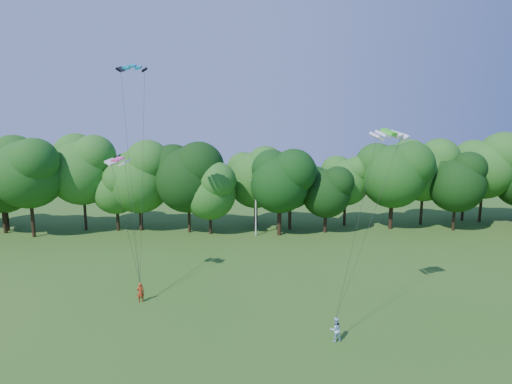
{
  "coord_description": "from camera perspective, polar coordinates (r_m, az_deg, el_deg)",
  "views": [
    {
      "loc": [
        -0.13,
        -18.86,
        14.03
      ],
      "look_at": [
        1.72,
        13.0,
        8.91
      ],
      "focal_mm": 28.0,
      "sensor_mm": 36.0,
      "label": 1
    }
  ],
  "objects": [
    {
      "name": "kite_teal",
      "position": [
        41.64,
        -17.23,
        16.85
      ],
      "size": [
        2.82,
        1.31,
        0.52
      ],
      "rotation": [
        0.0,
        0.0,
        0.02
      ],
      "color": "#058CAA",
      "rests_on": "ground"
    },
    {
      "name": "kite_pink",
      "position": [
        34.73,
        -19.13,
        4.45
      ],
      "size": [
        2.25,
        1.71,
        0.37
      ],
      "rotation": [
        0.0,
        0.0,
        -0.41
      ],
      "color": "#EC4194",
      "rests_on": "ground"
    },
    {
      "name": "kite_green",
      "position": [
        29.64,
        18.48,
        8.16
      ],
      "size": [
        2.9,
        2.04,
        0.5
      ],
      "rotation": [
        0.0,
        0.0,
        0.36
      ],
      "color": "#37DE21",
      "rests_on": "ground"
    },
    {
      "name": "tree_back_center",
      "position": [
        51.93,
        3.4,
        1.93
      ],
      "size": [
        8.32,
        8.32,
        12.1
      ],
      "color": "black",
      "rests_on": "ground"
    },
    {
      "name": "tree_back_east",
      "position": [
        68.21,
        27.74,
        2.03
      ],
      "size": [
        7.56,
        7.56,
        11.0
      ],
      "color": "#2F1F13",
      "rests_on": "ground"
    },
    {
      "name": "kite_flyer_left",
      "position": [
        34.78,
        -16.17,
        -13.61
      ],
      "size": [
        0.68,
        0.54,
        1.63
      ],
      "primitive_type": "imported",
      "rotation": [
        0.0,
        0.0,
        3.42
      ],
      "color": "#B53217",
      "rests_on": "ground"
    },
    {
      "name": "kite_flyer_right",
      "position": [
        28.48,
        11.29,
        -18.69
      ],
      "size": [
        0.91,
        0.77,
        1.66
      ],
      "primitive_type": "imported",
      "rotation": [
        0.0,
        0.0,
        3.33
      ],
      "color": "#ACD3EF",
      "rests_on": "ground"
    },
    {
      "name": "utility_pole",
      "position": [
        52.18,
        -0.03,
        -2.06
      ],
      "size": [
        1.46,
        0.6,
        7.62
      ],
      "rotation": [
        0.0,
        0.0,
        0.35
      ],
      "color": "silver",
      "rests_on": "ground"
    }
  ]
}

